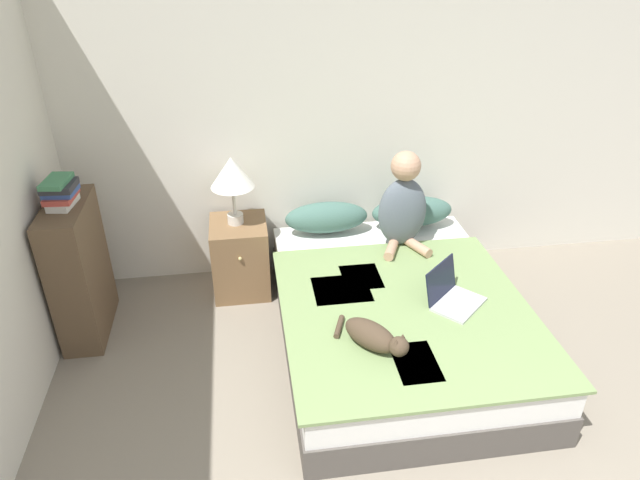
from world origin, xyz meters
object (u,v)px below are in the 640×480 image
Objects in this scene: nightstand at (240,257)px; table_lamp at (232,174)px; person_sitting at (403,205)px; pillow_far at (412,212)px; bookshelf at (79,270)px; bed at (396,318)px; book_stack_top at (60,192)px; cat_tabby at (374,336)px; pillow_near at (326,217)px; laptop_open at (452,296)px.

table_lamp reaches higher than nightstand.
table_lamp is at bearing 169.91° from person_sitting.
pillow_far is 2.44m from bookshelf.
pillow_far is at bearing 9.96° from bookshelf.
bed is at bearing -38.41° from nightstand.
nightstand is (-1.18, 0.20, -0.45)m from person_sitting.
cat_tabby is at bearing -28.62° from book_stack_top.
bookshelf is at bearing 167.59° from bed.
nightstand is (-1.34, -0.08, -0.25)m from pillow_far.
pillow_far is 2.46× the size of book_stack_top.
bed is at bearing -12.41° from bookshelf.
person_sitting reaches higher than nightstand.
nightstand is 0.59× the size of bookshelf.
table_lamp reaches higher than pillow_near.
pillow_near is 0.80m from table_lamp.
laptop_open is at bearing -28.61° from bed.
person_sitting is 1.23m from cat_tabby.
laptop_open is at bearing -58.60° from pillow_near.
book_stack_top is (-1.72, -0.42, 0.52)m from pillow_near.
table_lamp is (-0.73, 1.33, 0.46)m from cat_tabby.
cat_tabby is at bearing -87.92° from pillow_near.
pillow_near is at bearing 151.63° from person_sitting.
bookshelf is (-2.06, 0.45, 0.28)m from bed.
pillow_far is 2.49m from book_stack_top.
book_stack_top reaches higher than person_sitting.
bed is 3.22× the size of pillow_near.
bookshelf is (-1.73, -0.42, -0.05)m from pillow_near.
person_sitting is 1.27× the size of nightstand.
bookshelf reaches higher than cat_tabby.
bed is 1.28m from nightstand.
nightstand is at bearing -48.83° from table_lamp.
person_sitting reaches higher than table_lamp.
laptop_open is (0.63, -1.04, -0.07)m from pillow_near.
table_lamp is at bearing 101.22° from laptop_open.
cat_tabby is 1.09× the size of laptop_open.
bed is 0.43m from laptop_open.
table_lamp is at bearing 169.11° from cat_tabby.
person_sitting is 0.82m from laptop_open.
cat_tabby is at bearing -61.23° from nightstand.
person_sitting is 2.25m from bookshelf.
bed is at bearing 109.13° from laptop_open.
bookshelf is at bearing -176.26° from person_sitting.
laptop_open is at bearing -14.63° from bookshelf.
pillow_near reaches higher than bed.
pillow_near is at bearing 79.14° from laptop_open.
pillow_far reaches higher than cat_tabby.
pillow_far reaches higher than bed.
cat_tabby is at bearing -61.06° from table_lamp.
laptop_open is at bearing 81.27° from cat_tabby.
pillow_far is at bearing 0.00° from pillow_near.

